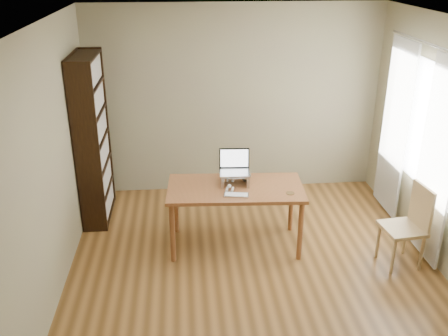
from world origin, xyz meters
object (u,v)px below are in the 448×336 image
laptop (234,166)px  desk (235,194)px  cat (231,178)px  keyboard (236,195)px  bookshelf (93,139)px  chair (410,223)px

laptop → desk: bearing=-86.8°
desk → cat: 0.19m
laptop → keyboard: (-0.02, -0.36, -0.18)m
cat → laptop: bearing=51.6°
bookshelf → chair: (3.50, -1.43, -0.55)m
laptop → cat: size_ratio=0.76×
desk → keyboard: 0.24m
bookshelf → laptop: bookshelf is taller
bookshelf → keyboard: (1.66, -1.10, -0.29)m
desk → chair: bearing=-13.5°
chair → keyboard: bearing=163.2°
desk → laptop: size_ratio=4.36×
keyboard → chair: 1.88m
keyboard → cat: cat is taller
cat → chair: bearing=-6.3°
desk → keyboard: (-0.02, -0.22, 0.10)m
laptop → cat: 0.14m
keyboard → laptop: bearing=97.7°
laptop → cat: (-0.04, -0.03, -0.13)m
bookshelf → keyboard: 2.02m
desk → keyboard: keyboard is taller
bookshelf → desk: size_ratio=1.34×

